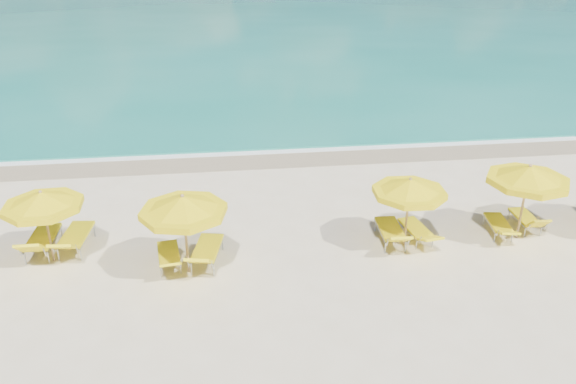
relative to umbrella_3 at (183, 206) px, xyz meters
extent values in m
plane|color=beige|center=(2.86, 0.51, -1.92)|extent=(120.00, 120.00, 0.00)
cube|color=#147563|center=(2.86, 48.51, -1.92)|extent=(120.00, 80.00, 0.30)
cube|color=tan|center=(2.86, 7.91, -1.92)|extent=(120.00, 2.60, 0.01)
cube|color=white|center=(2.86, 8.71, -1.92)|extent=(120.00, 1.20, 0.03)
cube|color=white|center=(-3.14, 17.51, -1.92)|extent=(14.00, 0.36, 0.05)
cube|color=white|center=(10.86, 24.51, -1.92)|extent=(18.00, 0.30, 0.05)
cylinder|color=tan|center=(-3.63, 1.00, -0.91)|extent=(0.06, 0.06, 2.01)
cone|color=yellow|center=(-3.63, 1.00, -0.07)|extent=(2.63, 2.63, 0.40)
cylinder|color=yellow|center=(-3.63, 1.00, -0.27)|extent=(2.65, 2.65, 0.16)
sphere|color=tan|center=(-3.63, 1.00, 0.13)|extent=(0.09, 0.09, 0.09)
cylinder|color=tan|center=(0.00, 0.00, -0.84)|extent=(0.07, 0.07, 2.15)
cone|color=yellow|center=(0.00, 0.00, 0.06)|extent=(2.55, 2.55, 0.43)
cylinder|color=yellow|center=(0.00, 0.00, -0.15)|extent=(2.57, 2.57, 0.17)
sphere|color=tan|center=(0.00, 0.00, 0.28)|extent=(0.10, 0.10, 0.10)
cylinder|color=tan|center=(6.01, 0.65, -0.92)|extent=(0.06, 0.06, 1.99)
cone|color=yellow|center=(6.01, 0.65, -0.08)|extent=(2.60, 2.60, 0.40)
cylinder|color=yellow|center=(6.01, 0.65, -0.28)|extent=(2.63, 2.63, 0.16)
sphere|color=tan|center=(6.01, 0.65, 0.12)|extent=(0.09, 0.09, 0.09)
cylinder|color=tan|center=(9.38, 0.63, -0.81)|extent=(0.07, 0.07, 2.21)
cone|color=yellow|center=(9.38, 0.63, 0.11)|extent=(2.62, 2.62, 0.44)
cylinder|color=yellow|center=(9.38, 0.63, -0.10)|extent=(2.64, 2.64, 0.18)
sphere|color=tan|center=(9.38, 0.63, 0.34)|extent=(0.10, 0.10, 0.10)
cube|color=yellow|center=(-4.01, 1.62, -1.50)|extent=(0.68, 1.46, 0.09)
cube|color=yellow|center=(-4.03, 0.64, -1.28)|extent=(0.66, 0.59, 0.51)
cube|color=yellow|center=(-3.13, 1.66, -1.50)|extent=(0.77, 1.49, 0.09)
cube|color=yellow|center=(-3.22, 0.66, -1.31)|extent=(0.70, 0.67, 0.45)
cube|color=yellow|center=(-0.53, 0.45, -1.57)|extent=(0.70, 1.27, 0.07)
cube|color=yellow|center=(-0.41, -0.39, -1.42)|extent=(0.61, 0.60, 0.35)
cube|color=yellow|center=(0.50, 0.48, -1.51)|extent=(0.89, 1.50, 0.09)
cube|color=yellow|center=(0.31, -0.47, -1.31)|extent=(0.73, 0.70, 0.45)
cube|color=yellow|center=(5.66, 0.93, -1.52)|extent=(0.67, 1.39, 0.08)
cube|color=yellow|center=(5.62, -0.01, -1.34)|extent=(0.63, 0.60, 0.43)
cube|color=yellow|center=(6.42, 0.97, -1.57)|extent=(0.71, 1.27, 0.07)
cube|color=yellow|center=(6.55, 0.11, -1.45)|extent=(0.62, 0.63, 0.29)
cube|color=yellow|center=(8.94, 1.00, -1.58)|extent=(0.69, 1.23, 0.07)
cube|color=yellow|center=(8.82, 0.18, -1.47)|extent=(0.59, 0.61, 0.28)
cube|color=yellow|center=(9.89, 1.22, -1.58)|extent=(0.56, 1.18, 0.07)
cube|color=yellow|center=(9.86, 0.45, -1.39)|extent=(0.53, 0.46, 0.43)
camera|label=1|loc=(1.03, -12.60, 6.21)|focal=35.00mm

